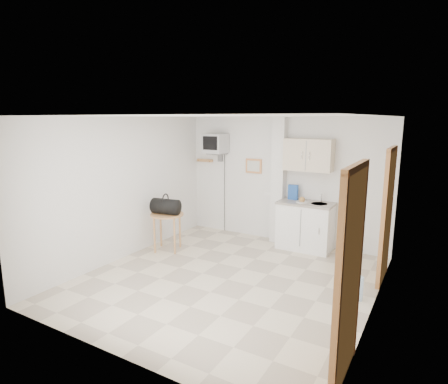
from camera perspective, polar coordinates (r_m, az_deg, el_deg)
The scene contains 7 objects.
ground at distance 5.99m, azimuth 0.53°, elevation -13.18°, with size 4.50×4.50×0.00m, color beige.
room_envelope at distance 5.50m, azimuth 3.19°, elevation 1.39°, with size 4.24×4.54×2.55m.
kitchenette at distance 7.27m, azimuth 12.39°, elevation -2.36°, with size 1.03×0.58×2.10m.
crt_television at distance 7.96m, azimuth -1.30°, elevation 7.30°, with size 0.44×0.45×2.15m.
round_table at distance 7.13m, azimuth -8.67°, elevation -4.05°, with size 0.62×0.62×0.71m.
duffel_bag at distance 7.06m, azimuth -8.89°, elevation -2.16°, with size 0.56×0.36×0.39m.
water_bottle at distance 5.63m, azimuth 19.80°, elevation -13.64°, with size 0.13×0.13×0.38m.
Camera 1 is at (2.70, -4.74, 2.47)m, focal length 30.00 mm.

